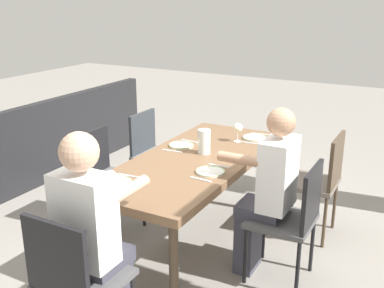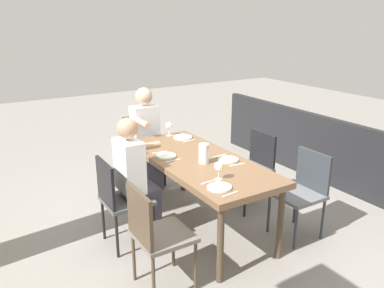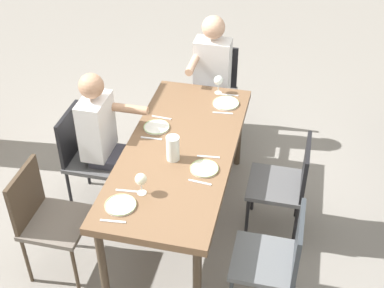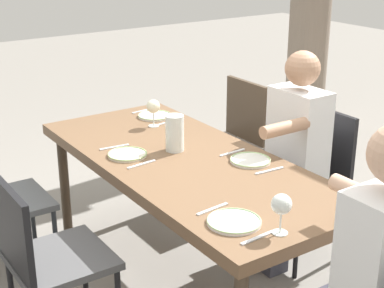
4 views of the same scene
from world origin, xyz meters
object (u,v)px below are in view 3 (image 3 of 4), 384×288
at_px(dining_table, 180,155).
at_px(plate_2, 157,127).
at_px(chair_mid_north, 86,152).
at_px(plate_1, 204,169).
at_px(chair_head_east, 214,87).
at_px(plate_0, 121,205).
at_px(water_pitcher, 173,149).
at_px(chair_west_north, 45,215).
at_px(chair_west_south, 277,257).
at_px(wine_glass_3, 219,81).
at_px(chair_mid_south, 287,181).
at_px(plate_3, 226,103).
at_px(diner_man_white, 106,140).
at_px(diner_woman_green, 211,79).
at_px(wine_glass_0, 141,180).

distance_m(dining_table, plate_2, 0.34).
distance_m(chair_mid_north, plate_1, 1.14).
height_order(dining_table, chair_head_east, chair_head_east).
xyz_separation_m(plate_0, water_pitcher, (0.57, -0.21, 0.08)).
distance_m(chair_west_north, chair_head_east, 2.23).
bearing_deg(chair_head_east, chair_mid_north, 147.27).
relative_size(plate_2, water_pitcher, 1.07).
bearing_deg(plate_0, chair_west_south, -88.39).
xyz_separation_m(chair_west_north, wine_glass_3, (1.55, -0.97, 0.37)).
relative_size(chair_west_south, chair_mid_north, 0.98).
bearing_deg(chair_mid_south, plate_2, 83.12).
bearing_deg(plate_3, diner_man_white, 124.82).
xyz_separation_m(chair_mid_south, plate_0, (-0.80, 1.06, 0.26)).
bearing_deg(chair_head_east, chair_mid_south, -147.37).
height_order(chair_head_east, water_pitcher, water_pitcher).
bearing_deg(diner_man_white, dining_table, -98.16).
bearing_deg(plate_1, diner_woman_green, 9.53).
xyz_separation_m(chair_west_north, chair_west_south, (-0.00, -1.67, -0.02)).
relative_size(chair_head_east, diner_woman_green, 0.69).
distance_m(chair_head_east, plate_3, 0.77).
distance_m(plate_2, plate_3, 0.68).
distance_m(chair_west_north, chair_mid_north, 0.77).
bearing_deg(chair_west_north, wine_glass_0, -79.88).
xyz_separation_m(dining_table, chair_mid_north, (0.09, 0.84, -0.18)).
bearing_deg(water_pitcher, plate_1, -105.51).
distance_m(dining_table, chair_west_north, 1.09).
xyz_separation_m(chair_mid_south, chair_head_east, (1.30, 0.83, -0.00)).
distance_m(plate_0, plate_1, 0.68).
distance_m(plate_0, plate_3, 1.49).
xyz_separation_m(chair_head_east, wine_glass_0, (-1.94, 0.13, 0.37)).
bearing_deg(wine_glass_0, water_pitcher, -15.20).
relative_size(chair_west_north, plate_2, 4.33).
distance_m(dining_table, chair_mid_south, 0.86).
relative_size(diner_woman_green, water_pitcher, 6.69).
bearing_deg(dining_table, wine_glass_0, 166.79).
xyz_separation_m(diner_woman_green, diner_man_white, (-1.12, 0.64, -0.03)).
bearing_deg(chair_mid_south, diner_woman_green, 36.66).
xyz_separation_m(dining_table, chair_head_east, (1.39, 0.00, -0.18)).
bearing_deg(chair_west_south, plate_0, 91.61).
xyz_separation_m(diner_woman_green, plate_3, (-0.51, -0.24, 0.07)).
distance_m(chair_mid_south, chair_head_east, 1.54).
bearing_deg(chair_mid_south, chair_west_north, 114.77).
relative_size(chair_mid_south, wine_glass_0, 5.32).
bearing_deg(chair_mid_north, plate_1, -105.54).
bearing_deg(chair_west_south, dining_table, 50.81).
relative_size(chair_mid_north, diner_man_white, 0.70).
bearing_deg(plate_0, diner_man_white, 27.37).
relative_size(dining_table, diner_man_white, 1.51).
height_order(plate_0, water_pitcher, water_pitcher).
relative_size(chair_west_north, wine_glass_3, 5.38).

